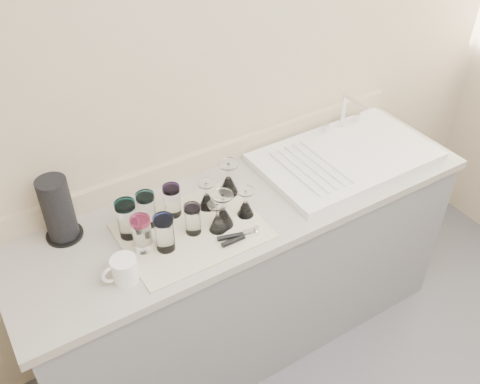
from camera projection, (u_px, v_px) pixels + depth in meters
counter_unit at (246, 271)px, 2.56m from camera, size 2.06×0.62×0.90m
sink_unit at (346, 156)px, 2.50m from camera, size 0.82×0.50×0.22m
dish_towel at (192, 231)px, 2.12m from camera, size 0.55×0.42×0.01m
tumbler_teal at (127, 219)px, 2.05m from camera, size 0.08×0.08×0.16m
tumbler_cyan at (147, 209)px, 2.10m from camera, size 0.08×0.08×0.15m
tumbler_purple at (172, 201)px, 2.15m from camera, size 0.07×0.07×0.14m
tumbler_magenta at (142, 234)px, 1.99m from camera, size 0.08×0.08×0.15m
tumbler_blue at (165, 233)px, 1.99m from camera, size 0.08×0.08×0.15m
tumbler_lavender at (193, 219)px, 2.07m from camera, size 0.07×0.07×0.13m
goblet_back_left at (207, 199)px, 2.20m from camera, size 0.07×0.07×0.13m
goblet_back_right at (228, 183)px, 2.27m from camera, size 0.09×0.09×0.16m
goblet_front_left at (223, 214)px, 2.11m from camera, size 0.09×0.09×0.15m
goblet_front_right at (245, 206)px, 2.16m from camera, size 0.07×0.07×0.12m
goblet_extra at (218, 221)px, 2.09m from camera, size 0.07×0.07×0.13m
can_opener at (239, 236)px, 2.07m from camera, size 0.16×0.07×0.02m
white_mug at (124, 270)px, 1.89m from camera, size 0.14×0.10×0.10m
paper_towel_roll at (58, 210)px, 2.02m from camera, size 0.14×0.14×0.27m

